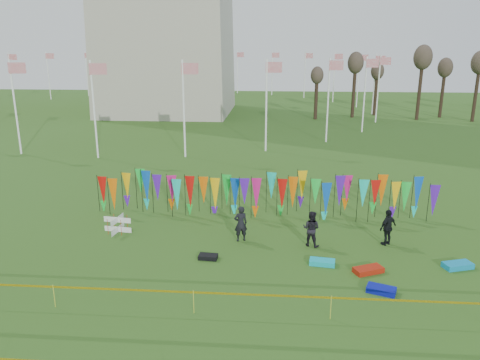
# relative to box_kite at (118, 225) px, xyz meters

# --- Properties ---
(ground) EXTENTS (160.00, 160.00, 0.00)m
(ground) POSITION_rel_box_kite_xyz_m (7.03, -4.25, -0.41)
(ground) COLOR #2F5518
(ground) RESTS_ON ground
(flagpole_ring) EXTENTS (57.40, 56.16, 8.00)m
(flagpole_ring) POSITION_rel_box_kite_xyz_m (-6.97, 43.75, 3.59)
(flagpole_ring) COLOR white
(flagpole_ring) RESTS_ON ground
(banner_row) EXTENTS (18.64, 0.64, 2.29)m
(banner_row) POSITION_rel_box_kite_xyz_m (7.31, 3.13, 1.00)
(banner_row) COLOR black
(banner_row) RESTS_ON ground
(caution_tape_near) EXTENTS (26.00, 0.02, 0.90)m
(caution_tape_near) POSITION_rel_box_kite_xyz_m (6.80, -7.08, 0.37)
(caution_tape_near) COLOR yellow
(caution_tape_near) RESTS_ON ground
(box_kite) EXTENTS (0.74, 0.74, 0.82)m
(box_kite) POSITION_rel_box_kite_xyz_m (0.00, 0.00, 0.00)
(box_kite) COLOR red
(box_kite) RESTS_ON ground
(person_left) EXTENTS (0.76, 0.65, 1.77)m
(person_left) POSITION_rel_box_kite_xyz_m (6.30, -0.60, 0.47)
(person_left) COLOR black
(person_left) RESTS_ON ground
(person_mid) EXTENTS (0.97, 0.80, 1.72)m
(person_mid) POSITION_rel_box_kite_xyz_m (9.64, -0.92, 0.45)
(person_mid) COLOR black
(person_mid) RESTS_ON ground
(person_right) EXTENTS (1.17, 1.09, 1.76)m
(person_right) POSITION_rel_box_kite_xyz_m (13.26, -0.53, 0.47)
(person_right) COLOR black
(person_right) RESTS_ON ground
(kite_bag_turquoise) EXTENTS (1.15, 0.69, 0.22)m
(kite_bag_turquoise) POSITION_rel_box_kite_xyz_m (10.01, -2.89, -0.30)
(kite_bag_turquoise) COLOR #0DBDD0
(kite_bag_turquoise) RESTS_ON ground
(kite_bag_blue) EXTENTS (1.20, 0.91, 0.22)m
(kite_bag_blue) POSITION_rel_box_kite_xyz_m (12.05, -5.12, -0.30)
(kite_bag_blue) COLOR #0A13A7
(kite_bag_blue) RESTS_ON ground
(kite_bag_red) EXTENTS (1.36, 1.03, 0.23)m
(kite_bag_red) POSITION_rel_box_kite_xyz_m (11.86, -3.48, -0.30)
(kite_bag_red) COLOR #B2200B
(kite_bag_red) RESTS_ON ground
(kite_bag_black) EXTENTS (0.87, 0.55, 0.19)m
(kite_bag_black) POSITION_rel_box_kite_xyz_m (5.00, -2.71, -0.31)
(kite_bag_black) COLOR black
(kite_bag_black) RESTS_ON ground
(kite_bag_teal) EXTENTS (1.34, 0.93, 0.23)m
(kite_bag_teal) POSITION_rel_box_kite_xyz_m (15.74, -2.77, -0.29)
(kite_bag_teal) COLOR #0E90C7
(kite_bag_teal) RESTS_ON ground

